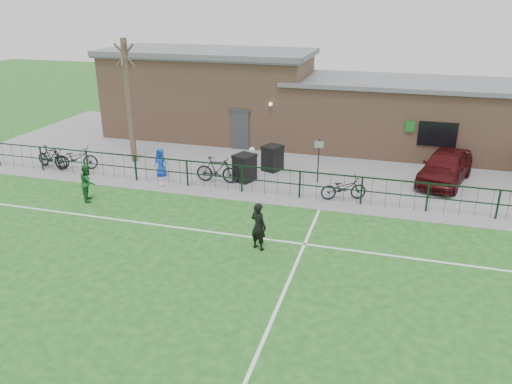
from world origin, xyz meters
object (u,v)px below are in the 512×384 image
(wheelie_bin_right, at_px, (272,159))
(sign_post, at_px, (318,161))
(car_maroon, at_px, (446,166))
(spectator_child, at_px, (161,162))
(wheelie_bin_left, at_px, (245,169))
(outfield_player, at_px, (88,182))
(bicycle_a, at_px, (52,157))
(bare_tree, at_px, (129,102))
(ball_ground, at_px, (162,184))
(bicycle_c, at_px, (76,158))
(bicycle_b, at_px, (51,157))
(bicycle_d, at_px, (217,170))
(bicycle_e, at_px, (343,188))

(wheelie_bin_right, distance_m, sign_post, 2.62)
(car_maroon, relative_size, spectator_child, 3.31)
(wheelie_bin_left, distance_m, car_maroon, 8.94)
(outfield_player, bearing_deg, bicycle_a, 24.74)
(wheelie_bin_left, xyz_separation_m, bicycle_a, (-9.61, -0.67, -0.11))
(bare_tree, bearing_deg, ball_ground, -44.33)
(wheelie_bin_right, relative_size, outfield_player, 0.74)
(bicycle_c, bearing_deg, sign_post, -99.59)
(wheelie_bin_left, relative_size, car_maroon, 0.26)
(sign_post, bearing_deg, bicycle_a, -173.75)
(car_maroon, bearing_deg, spectator_child, -150.80)
(bicycle_c, bearing_deg, outfield_player, -155.25)
(bare_tree, relative_size, car_maroon, 1.38)
(bicycle_b, bearing_deg, spectator_child, -72.03)
(car_maroon, xyz_separation_m, bicycle_c, (-16.89, -3.02, -0.20))
(bicycle_d, xyz_separation_m, spectator_child, (-2.80, 0.06, 0.07))
(spectator_child, bearing_deg, bicycle_b, -168.61)
(wheelie_bin_right, relative_size, sign_post, 0.56)
(wheelie_bin_left, xyz_separation_m, bicycle_c, (-8.27, -0.68, -0.03))
(wheelie_bin_right, height_order, bicycle_c, wheelie_bin_right)
(wheelie_bin_left, bearing_deg, wheelie_bin_right, 86.10)
(bare_tree, height_order, spectator_child, bare_tree)
(bicycle_b, bearing_deg, bicycle_d, -74.01)
(car_maroon, bearing_deg, bicycle_d, -147.01)
(bicycle_c, bearing_deg, wheelie_bin_left, -101.88)
(bicycle_b, height_order, spectator_child, spectator_child)
(car_maroon, xyz_separation_m, outfield_player, (-14.07, -6.22, -0.00))
(bicycle_a, distance_m, outfield_player, 5.26)
(bare_tree, relative_size, sign_post, 3.00)
(sign_post, relative_size, bicycle_a, 1.12)
(bare_tree, relative_size, bicycle_c, 2.89)
(ball_ground, bearing_deg, bicycle_e, 5.18)
(bicycle_b, relative_size, spectator_child, 1.40)
(wheelie_bin_right, height_order, sign_post, sign_post)
(wheelie_bin_left, height_order, bicycle_d, bicycle_d)
(spectator_child, distance_m, ball_ground, 1.48)
(spectator_child, bearing_deg, bicycle_a, -171.11)
(bare_tree, bearing_deg, spectator_child, -35.64)
(car_maroon, relative_size, bicycle_a, 2.44)
(bare_tree, relative_size, wheelie_bin_right, 5.34)
(bicycle_b, xyz_separation_m, bicycle_d, (8.38, 0.39, 0.03))
(bicycle_d, xyz_separation_m, bicycle_e, (5.64, -0.44, -0.09))
(wheelie_bin_right, height_order, outfield_player, outfield_player)
(bare_tree, height_order, sign_post, bare_tree)
(bicycle_e, distance_m, outfield_player, 10.40)
(ball_ground, bearing_deg, outfield_player, -134.25)
(wheelie_bin_right, xyz_separation_m, bicycle_e, (3.70, -2.74, -0.07))
(bicycle_b, distance_m, bicycle_c, 1.24)
(wheelie_bin_right, relative_size, bicycle_d, 0.58)
(car_maroon, xyz_separation_m, bicycle_b, (-18.11, -3.25, -0.19))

